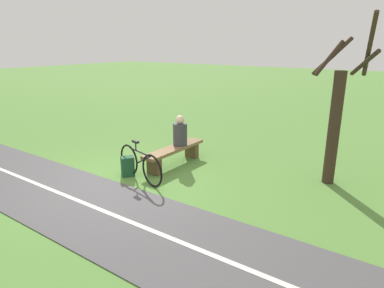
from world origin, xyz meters
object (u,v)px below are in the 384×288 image
object	(u,v)px
backpack	(128,166)
person_seated	(180,133)
bench	(174,152)
bicycle	(140,164)
tree_by_path	(337,116)

from	to	relation	value
backpack	person_seated	bearing A→B (deg)	162.82
bench	bicycle	xyz separation A→B (m)	(1.26, -0.01, 0.05)
bench	backpack	world-z (taller)	bench
person_seated	bench	bearing A→B (deg)	0.00
backpack	tree_by_path	world-z (taller)	tree_by_path
person_seated	tree_by_path	distance (m)	3.78
bench	bicycle	size ratio (longest dim) A/B	1.23
person_seated	tree_by_path	world-z (taller)	tree_by_path
person_seated	bicycle	size ratio (longest dim) A/B	0.47
bench	backpack	size ratio (longest dim) A/B	4.39
bicycle	backpack	bearing A→B (deg)	-170.78
person_seated	tree_by_path	xyz separation A→B (m)	(-0.92, 3.60, 0.73)
bench	tree_by_path	world-z (taller)	tree_by_path
person_seated	bicycle	xyz separation A→B (m)	(1.52, -0.01, -0.43)
person_seated	backpack	distance (m)	1.66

